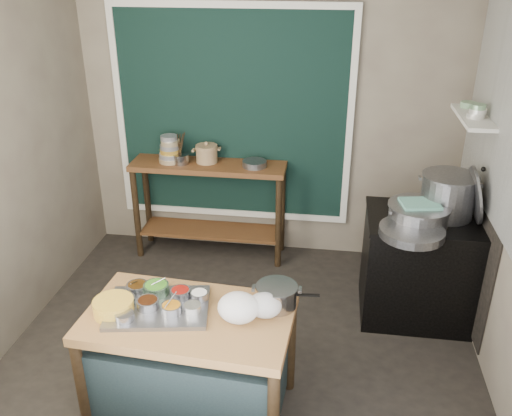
# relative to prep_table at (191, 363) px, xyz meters

# --- Properties ---
(floor) EXTENTS (3.50, 3.00, 0.02)m
(floor) POSITION_rel_prep_table_xyz_m (0.21, 0.75, -0.39)
(floor) COLOR black
(floor) RESTS_ON ground
(back_wall) EXTENTS (3.50, 0.02, 2.80)m
(back_wall) POSITION_rel_prep_table_xyz_m (0.21, 2.26, 1.02)
(back_wall) COLOR #776E5C
(back_wall) RESTS_ON floor
(left_wall) EXTENTS (0.02, 3.00, 2.80)m
(left_wall) POSITION_rel_prep_table_xyz_m (-1.55, 0.75, 1.02)
(left_wall) COLOR #776E5C
(left_wall) RESTS_ON floor
(curtain_panel) EXTENTS (2.10, 0.02, 1.90)m
(curtain_panel) POSITION_rel_prep_table_xyz_m (-0.14, 2.22, 0.98)
(curtain_panel) COLOR black
(curtain_panel) RESTS_ON back_wall
(curtain_frame) EXTENTS (2.22, 0.03, 2.02)m
(curtain_frame) POSITION_rel_prep_table_xyz_m (-0.14, 2.21, 0.98)
(curtain_frame) COLOR beige
(curtain_frame) RESTS_ON back_wall
(tile_panel) EXTENTS (0.02, 1.70, 1.70)m
(tile_panel) POSITION_rel_prep_table_xyz_m (1.95, 1.30, 1.48)
(tile_panel) COLOR #B2B2AA
(tile_panel) RESTS_ON right_wall
(soot_patch) EXTENTS (0.01, 1.30, 1.30)m
(soot_patch) POSITION_rel_prep_table_xyz_m (1.95, 1.40, 0.32)
(soot_patch) COLOR black
(soot_patch) RESTS_ON right_wall
(wall_shelf) EXTENTS (0.22, 0.70, 0.03)m
(wall_shelf) POSITION_rel_prep_table_xyz_m (1.84, 1.60, 1.23)
(wall_shelf) COLOR beige
(wall_shelf) RESTS_ON right_wall
(prep_table) EXTENTS (1.29, 0.79, 0.75)m
(prep_table) POSITION_rel_prep_table_xyz_m (0.00, 0.00, 0.00)
(prep_table) COLOR olive
(prep_table) RESTS_ON floor
(back_counter) EXTENTS (1.45, 0.40, 0.95)m
(back_counter) POSITION_rel_prep_table_xyz_m (-0.34, 2.03, 0.10)
(back_counter) COLOR brown
(back_counter) RESTS_ON floor
(stove_block) EXTENTS (0.90, 0.68, 0.85)m
(stove_block) POSITION_rel_prep_table_xyz_m (1.56, 1.30, 0.05)
(stove_block) COLOR black
(stove_block) RESTS_ON floor
(stove_top) EXTENTS (0.92, 0.69, 0.03)m
(stove_top) POSITION_rel_prep_table_xyz_m (1.56, 1.30, 0.49)
(stove_top) COLOR black
(stove_top) RESTS_ON stove_block
(condiment_tray) EXTENTS (0.68, 0.53, 0.03)m
(condiment_tray) POSITION_rel_prep_table_xyz_m (-0.19, 0.03, 0.39)
(condiment_tray) COLOR gray
(condiment_tray) RESTS_ON prep_table
(condiment_bowls) EXTENTS (0.57, 0.43, 0.06)m
(condiment_bowls) POSITION_rel_prep_table_xyz_m (-0.22, 0.06, 0.43)
(condiment_bowls) COLOR gray
(condiment_bowls) RESTS_ON condiment_tray
(yellow_basin) EXTENTS (0.31, 0.31, 0.09)m
(yellow_basin) POSITION_rel_prep_table_xyz_m (-0.44, -0.05, 0.42)
(yellow_basin) COLOR gold
(yellow_basin) RESTS_ON prep_table
(saucepan) EXTENTS (0.28, 0.28, 0.14)m
(saucepan) POSITION_rel_prep_table_xyz_m (0.52, 0.17, 0.45)
(saucepan) COLOR gray
(saucepan) RESTS_ON prep_table
(plastic_bag_a) EXTENTS (0.31, 0.29, 0.19)m
(plastic_bag_a) POSITION_rel_prep_table_xyz_m (0.31, -0.01, 0.47)
(plastic_bag_a) COLOR white
(plastic_bag_a) RESTS_ON prep_table
(plastic_bag_b) EXTENTS (0.24, 0.21, 0.15)m
(plastic_bag_b) POSITION_rel_prep_table_xyz_m (0.46, 0.06, 0.45)
(plastic_bag_b) COLOR white
(plastic_bag_b) RESTS_ON prep_table
(bowl_stack) EXTENTS (0.22, 0.22, 0.25)m
(bowl_stack) POSITION_rel_prep_table_xyz_m (-0.69, 2.03, 0.68)
(bowl_stack) COLOR tan
(bowl_stack) RESTS_ON back_counter
(utensil_cup) EXTENTS (0.20, 0.20, 0.09)m
(utensil_cup) POSITION_rel_prep_table_xyz_m (-0.58, 1.99, 0.62)
(utensil_cup) COLOR gray
(utensil_cup) RESTS_ON back_counter
(ceramic_crock) EXTENTS (0.27, 0.27, 0.15)m
(ceramic_crock) POSITION_rel_prep_table_xyz_m (-0.35, 2.07, 0.65)
(ceramic_crock) COLOR #8A6B4B
(ceramic_crock) RESTS_ON back_counter
(wide_bowl) EXTENTS (0.24, 0.24, 0.06)m
(wide_bowl) POSITION_rel_prep_table_xyz_m (0.10, 2.01, 0.60)
(wide_bowl) COLOR gray
(wide_bowl) RESTS_ON back_counter
(stock_pot) EXTENTS (0.49, 0.49, 0.34)m
(stock_pot) POSITION_rel_prep_table_xyz_m (1.69, 1.36, 0.67)
(stock_pot) COLOR gray
(stock_pot) RESTS_ON stove_top
(pot_lid) EXTENTS (0.12, 0.44, 0.44)m
(pot_lid) POSITION_rel_prep_table_xyz_m (1.87, 1.29, 0.72)
(pot_lid) COLOR gray
(pot_lid) RESTS_ON stove_top
(steamer) EXTENTS (0.62, 0.62, 0.15)m
(steamer) POSITION_rel_prep_table_xyz_m (1.47, 1.19, 0.58)
(steamer) COLOR gray
(steamer) RESTS_ON stove_top
(green_cloth) EXTENTS (0.31, 0.26, 0.02)m
(green_cloth) POSITION_rel_prep_table_xyz_m (1.47, 1.19, 0.67)
(green_cloth) COLOR #66A893
(green_cloth) RESTS_ON steamer
(shallow_pan) EXTENTS (0.58, 0.58, 0.06)m
(shallow_pan) POSITION_rel_prep_table_xyz_m (1.40, 0.98, 0.54)
(shallow_pan) COLOR gray
(shallow_pan) RESTS_ON stove_top
(shelf_bowl_stack) EXTENTS (0.13, 0.13, 0.11)m
(shelf_bowl_stack) POSITION_rel_prep_table_xyz_m (1.84, 1.53, 1.29)
(shelf_bowl_stack) COLOR silver
(shelf_bowl_stack) RESTS_ON wall_shelf
(shelf_bowl_green) EXTENTS (0.16, 0.16, 0.04)m
(shelf_bowl_green) POSITION_rel_prep_table_xyz_m (1.84, 1.83, 1.26)
(shelf_bowl_green) COLOR gray
(shelf_bowl_green) RESTS_ON wall_shelf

